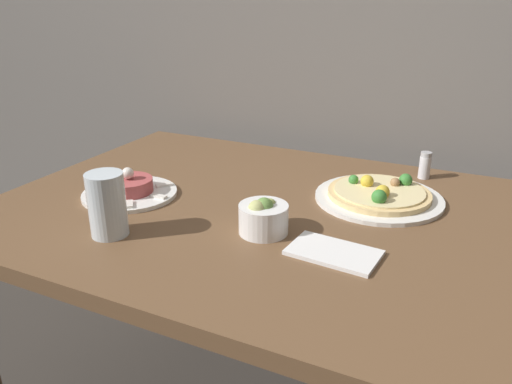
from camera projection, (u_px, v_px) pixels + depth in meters
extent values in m
cube|color=brown|center=(254.00, 212.00, 1.17)|extent=(1.19, 0.90, 0.03)
cylinder|color=brown|center=(170.00, 236.00, 1.85)|extent=(0.06, 0.06, 0.69)
cylinder|color=brown|center=(482.00, 310.00, 1.42)|extent=(0.06, 0.06, 0.69)
cylinder|color=white|center=(379.00, 198.00, 1.19)|extent=(0.30, 0.30, 0.01)
cylinder|color=#E5C17F|center=(379.00, 194.00, 1.19)|extent=(0.24, 0.24, 0.01)
cylinder|color=beige|center=(379.00, 190.00, 1.19)|extent=(0.21, 0.21, 0.00)
sphere|color=#387F33|center=(406.00, 180.00, 1.22)|extent=(0.03, 0.03, 0.03)
sphere|color=#387F33|center=(353.00, 180.00, 1.22)|extent=(0.02, 0.02, 0.02)
sphere|color=#387F33|center=(379.00, 197.00, 1.12)|extent=(0.03, 0.03, 0.03)
sphere|color=#997047|center=(395.00, 182.00, 1.21)|extent=(0.02, 0.02, 0.02)
sphere|color=gold|center=(383.00, 192.00, 1.14)|extent=(0.03, 0.03, 0.03)
sphere|color=gold|center=(367.00, 181.00, 1.21)|extent=(0.03, 0.03, 0.03)
cylinder|color=white|center=(130.00, 194.00, 1.22)|extent=(0.23, 0.23, 0.01)
cylinder|color=#A84747|center=(129.00, 185.00, 1.21)|extent=(0.12, 0.12, 0.03)
sphere|color=silver|center=(128.00, 173.00, 1.20)|extent=(0.03, 0.03, 0.03)
cube|color=white|center=(159.00, 196.00, 1.18)|extent=(0.04, 0.02, 0.01)
cube|color=white|center=(164.00, 185.00, 1.25)|extent=(0.04, 0.04, 0.01)
cube|color=white|center=(144.00, 178.00, 1.29)|extent=(0.02, 0.04, 0.01)
cube|color=white|center=(115.00, 181.00, 1.28)|extent=(0.04, 0.03, 0.01)
cube|color=white|center=(94.00, 191.00, 1.22)|extent=(0.04, 0.03, 0.01)
cube|color=white|center=(100.00, 201.00, 1.15)|extent=(0.02, 0.04, 0.01)
cube|color=white|center=(129.00, 204.00, 1.14)|extent=(0.04, 0.04, 0.01)
cylinder|color=white|center=(263.00, 219.00, 1.02)|extent=(0.10, 0.10, 0.06)
sphere|color=#668E42|center=(264.00, 207.00, 1.01)|extent=(0.04, 0.04, 0.04)
sphere|color=#B7BC70|center=(257.00, 209.00, 1.00)|extent=(0.04, 0.04, 0.04)
sphere|color=#A3B25B|center=(270.00, 205.00, 1.03)|extent=(0.03, 0.03, 0.03)
cylinder|color=silver|center=(107.00, 205.00, 1.00)|extent=(0.08, 0.08, 0.13)
cube|color=white|center=(334.00, 253.00, 0.95)|extent=(0.18, 0.12, 0.01)
cylinder|color=silver|center=(425.00, 167.00, 1.32)|extent=(0.03, 0.03, 0.06)
cylinder|color=#B2B2B7|center=(426.00, 154.00, 1.31)|extent=(0.03, 0.03, 0.01)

